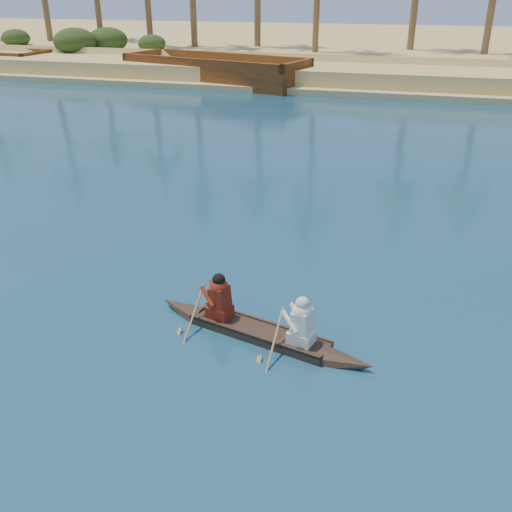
% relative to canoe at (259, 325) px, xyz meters
% --- Properties ---
extents(ground, '(160.00, 160.00, 0.00)m').
position_rel_canoe_xyz_m(ground, '(0.56, 4.00, -0.24)').
color(ground, navy).
rests_on(ground, ground).
extents(sandy_embankment, '(150.00, 51.00, 1.50)m').
position_rel_canoe_xyz_m(sandy_embankment, '(0.56, 50.89, 0.29)').
color(sandy_embankment, '#D5C478').
rests_on(sandy_embankment, ground).
extents(shrub_cluster, '(100.00, 6.00, 2.40)m').
position_rel_canoe_xyz_m(shrub_cluster, '(0.56, 35.50, 0.96)').
color(shrub_cluster, '#1F3112').
rests_on(shrub_cluster, ground).
extents(canoe, '(4.55, 1.70, 1.25)m').
position_rel_canoe_xyz_m(canoe, '(0.00, 0.00, 0.00)').
color(canoe, '#35291D').
rests_on(canoe, ground).
extents(barge_mid, '(13.35, 7.30, 2.11)m').
position_rel_canoe_xyz_m(barge_mid, '(-11.44, 29.12, 0.50)').
color(barge_mid, brown).
rests_on(barge_mid, ground).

